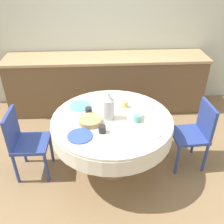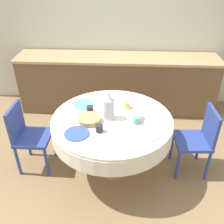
# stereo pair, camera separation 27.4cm
# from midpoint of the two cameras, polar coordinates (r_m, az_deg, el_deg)

# --- Properties ---
(ground_plane) EXTENTS (12.00, 12.00, 0.00)m
(ground_plane) POSITION_cam_midpoint_polar(r_m,az_deg,el_deg) (3.27, -2.46, -12.74)
(ground_plane) COLOR #8E704C
(wall_back) EXTENTS (7.00, 0.05, 2.60)m
(wall_back) POSITION_cam_midpoint_polar(r_m,az_deg,el_deg) (4.28, -3.52, 18.55)
(wall_back) COLOR beige
(wall_back) RESTS_ON ground_plane
(kitchen_counter) EXTENTS (3.24, 0.64, 0.95)m
(kitchen_counter) POSITION_cam_midpoint_polar(r_m,az_deg,el_deg) (4.25, -3.11, 6.57)
(kitchen_counter) COLOR brown
(kitchen_counter) RESTS_ON ground_plane
(dining_table) EXTENTS (1.37, 1.37, 0.77)m
(dining_table) POSITION_cam_midpoint_polar(r_m,az_deg,el_deg) (2.85, -2.75, -3.54)
(dining_table) COLOR tan
(dining_table) RESTS_ON ground_plane
(chair_left) EXTENTS (0.42, 0.42, 0.87)m
(chair_left) POSITION_cam_midpoint_polar(r_m,az_deg,el_deg) (3.16, 16.16, -4.38)
(chair_left) COLOR #2D428E
(chair_left) RESTS_ON ground_plane
(chair_right) EXTENTS (0.40, 0.40, 0.87)m
(chair_right) POSITION_cam_midpoint_polar(r_m,az_deg,el_deg) (3.12, -21.84, -6.09)
(chair_right) COLOR #2D428E
(chair_right) RESTS_ON ground_plane
(plate_near_left) EXTENTS (0.26, 0.26, 0.01)m
(plate_near_left) POSITION_cam_midpoint_polar(r_m,az_deg,el_deg) (2.55, -10.41, -5.52)
(plate_near_left) COLOR #3856AD
(plate_near_left) RESTS_ON dining_table
(cup_near_left) EXTENTS (0.08, 0.08, 0.08)m
(cup_near_left) POSITION_cam_midpoint_polar(r_m,az_deg,el_deg) (2.55, -5.34, -4.03)
(cup_near_left) COLOR #28282D
(cup_near_left) RESTS_ON dining_table
(plate_near_right) EXTENTS (0.26, 0.26, 0.01)m
(plate_near_right) POSITION_cam_midpoint_polar(r_m,az_deg,el_deg) (2.57, 5.43, -4.66)
(plate_near_right) COLOR white
(plate_near_right) RESTS_ON dining_table
(cup_near_right) EXTENTS (0.08, 0.08, 0.08)m
(cup_near_right) POSITION_cam_midpoint_polar(r_m,az_deg,el_deg) (2.70, 2.90, -1.60)
(cup_near_right) COLOR #5BA39E
(cup_near_right) RESTS_ON dining_table
(plate_far_left) EXTENTS (0.26, 0.26, 0.01)m
(plate_far_left) POSITION_cam_midpoint_polar(r_m,az_deg,el_deg) (3.04, -9.90, 1.35)
(plate_far_left) COLOR #60BCB7
(plate_far_left) RESTS_ON dining_table
(cup_far_left) EXTENTS (0.08, 0.08, 0.08)m
(cup_far_left) POSITION_cam_midpoint_polar(r_m,az_deg,el_deg) (2.86, -8.08, 0.21)
(cup_far_left) COLOR #28282D
(cup_far_left) RESTS_ON dining_table
(plate_far_right) EXTENTS (0.26, 0.26, 0.01)m
(plate_far_right) POSITION_cam_midpoint_polar(r_m,az_deg,el_deg) (3.01, 4.68, 1.42)
(plate_far_right) COLOR white
(plate_far_right) RESTS_ON dining_table
(cup_far_right) EXTENTS (0.08, 0.08, 0.08)m
(cup_far_right) POSITION_cam_midpoint_polar(r_m,az_deg,el_deg) (2.96, 0.27, 1.70)
(cup_far_right) COLOR #DBB766
(cup_far_right) RESTS_ON dining_table
(coffee_carafe) EXTENTS (0.12, 0.12, 0.32)m
(coffee_carafe) POSITION_cam_midpoint_polar(r_m,az_deg,el_deg) (2.71, -3.63, 0.94)
(coffee_carafe) COLOR #B2B2B7
(coffee_carafe) RESTS_ON dining_table
(bread_basket) EXTENTS (0.25, 0.25, 0.06)m
(bread_basket) POSITION_cam_midpoint_polar(r_m,az_deg,el_deg) (2.71, -7.91, -2.12)
(bread_basket) COLOR tan
(bread_basket) RESTS_ON dining_table
(fruit_bowl) EXTENTS (0.18, 0.18, 0.07)m
(fruit_bowl) POSITION_cam_midpoint_polar(r_m,az_deg,el_deg) (2.77, 2.20, -0.78)
(fruit_bowl) COLOR silver
(fruit_bowl) RESTS_ON dining_table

